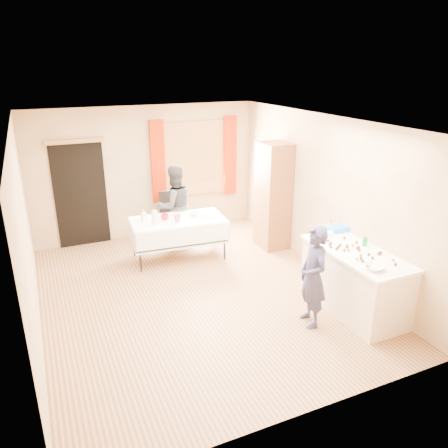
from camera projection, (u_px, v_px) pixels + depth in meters
name	position (u px, v px, depth m)	size (l,w,h in m)	color
floor	(197.00, 294.00, 6.75)	(4.50, 5.50, 0.02)	#9E7047
ceiling	(193.00, 122.00, 5.84)	(4.50, 5.50, 0.02)	white
wall_back	(147.00, 173.00, 8.66)	(4.50, 0.02, 2.60)	tan
wall_front	(302.00, 305.00, 3.93)	(4.50, 0.02, 2.60)	tan
wall_left	(25.00, 238.00, 5.44)	(0.02, 5.50, 2.60)	tan
wall_right	(324.00, 196.00, 7.16)	(0.02, 5.50, 2.60)	tan
window_frame	(194.00, 159.00, 8.94)	(1.32, 0.06, 1.52)	olive
window_pane	(195.00, 159.00, 8.92)	(1.20, 0.02, 1.40)	white
curtain_left	(158.00, 163.00, 8.60)	(0.28, 0.06, 1.65)	#A82000
curtain_right	(230.00, 156.00, 9.19)	(0.28, 0.06, 1.65)	#A82000
doorway	(81.00, 195.00, 8.24)	(0.95, 0.04, 2.00)	black
door_lintel	(74.00, 141.00, 7.86)	(1.05, 0.06, 0.08)	olive
cabinet	(273.00, 196.00, 8.17)	(0.50, 0.60, 2.00)	brown
counter	(354.00, 281.00, 6.18)	(0.78, 1.65, 0.91)	beige
party_table	(179.00, 235.00, 7.84)	(1.73, 0.98, 0.75)	black
chair	(171.00, 224.00, 8.84)	(0.44, 0.44, 0.94)	black
girl	(313.00, 277.00, 5.74)	(0.42, 0.56, 1.41)	#222141
woman	(175.00, 206.00, 8.31)	(0.83, 0.68, 1.57)	black
soda_can	(365.00, 242.00, 6.18)	(0.07, 0.07, 0.12)	#0B802C
mixing_bowl	(374.00, 267.00, 5.47)	(0.29, 0.29, 0.06)	white
foam_block	(327.00, 235.00, 6.49)	(0.15, 0.10, 0.08)	white
blue_basket	(339.00, 229.00, 6.72)	(0.30, 0.20, 0.08)	#1882F4
pitcher	(155.00, 218.00, 7.46)	(0.11, 0.11, 0.22)	silver
cup_red	(165.00, 217.00, 7.67)	(0.16, 0.16, 0.10)	red
cup_rainbow	(177.00, 218.00, 7.58)	(0.16, 0.16, 0.12)	red
small_bowl	(194.00, 214.00, 7.91)	(0.23, 0.23, 0.06)	white
pastry_tray	(208.00, 217.00, 7.79)	(0.28, 0.20, 0.02)	white
bottle	(144.00, 214.00, 7.69)	(0.10, 0.10, 0.18)	white
cake_balls	(356.00, 251.00, 5.98)	(0.54, 1.04, 0.04)	#3F2314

